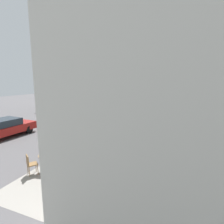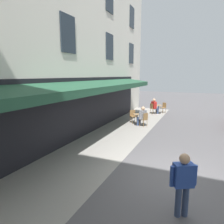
% 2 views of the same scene
% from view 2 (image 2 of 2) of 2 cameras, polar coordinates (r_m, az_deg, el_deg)
% --- Properties ---
extents(ground_plane, '(70.00, 70.00, 0.00)m').
position_cam_2_polar(ground_plane, '(7.26, 15.52, -17.19)').
color(ground_plane, '#565456').
extents(sidewalk_cafe_terrace, '(20.50, 3.20, 0.01)m').
position_cam_2_polar(sidewalk_cafe_terrace, '(11.03, 0.21, -7.05)').
color(sidewalk_cafe_terrace, gray).
rests_on(sidewalk_cafe_terrace, ground_plane).
extents(cafe_building_facade, '(20.00, 10.70, 15.00)m').
position_cam_2_polar(cafe_building_facade, '(15.20, -22.47, 25.63)').
color(cafe_building_facade, silver).
rests_on(cafe_building_facade, ground_plane).
extents(cafe_table_near_entrance, '(0.60, 0.60, 0.75)m').
position_cam_2_polar(cafe_table_near_entrance, '(13.60, 7.21, -1.64)').
color(cafe_table_near_entrance, black).
rests_on(cafe_table_near_entrance, ground_plane).
extents(cafe_chair_wicker_kerbside, '(0.53, 0.53, 0.91)m').
position_cam_2_polar(cafe_chair_wicker_kerbside, '(13.18, 9.25, -1.83)').
color(cafe_chair_wicker_kerbside, olive).
rests_on(cafe_chair_wicker_kerbside, ground_plane).
extents(cafe_chair_wicker_near_door, '(0.57, 0.57, 0.91)m').
position_cam_2_polar(cafe_chair_wicker_near_door, '(14.14, 6.02, -0.91)').
color(cafe_chair_wicker_near_door, olive).
rests_on(cafe_chair_wicker_near_door, ground_plane).
extents(cafe_table_mid_terrace, '(0.60, 0.60, 0.75)m').
position_cam_2_polar(cafe_table_mid_terrace, '(17.98, 13.16, 1.13)').
color(cafe_table_mid_terrace, black).
rests_on(cafe_table_mid_terrace, ground_plane).
extents(cafe_chair_wicker_back_row, '(0.55, 0.55, 0.91)m').
position_cam_2_polar(cafe_chair_wicker_back_row, '(18.43, 14.52, 1.47)').
color(cafe_chair_wicker_back_row, olive).
rests_on(cafe_chair_wicker_back_row, ground_plane).
extents(cafe_chair_wicker_facing_street, '(0.57, 0.57, 0.91)m').
position_cam_2_polar(cafe_chair_wicker_facing_street, '(17.63, 11.46, 1.20)').
color(cafe_chair_wicker_facing_street, olive).
rests_on(cafe_chair_wicker_facing_street, ground_plane).
extents(seated_patron_in_grey, '(0.62, 0.65, 1.32)m').
position_cam_2_polar(seated_patron_in_grey, '(13.29, 8.56, -1.02)').
color(seated_patron_in_grey, navy).
rests_on(seated_patron_in_grey, ground_plane).
extents(seated_companion_in_red, '(0.66, 0.67, 1.35)m').
position_cam_2_polar(seated_companion_in_red, '(17.72, 12.07, 1.77)').
color(seated_companion_in_red, navy).
rests_on(seated_companion_in_red, ground_plane).
extents(walking_pedestrian_in_blue, '(0.45, 0.58, 1.58)m').
position_cam_2_polar(walking_pedestrian_in_blue, '(5.17, 19.66, -17.91)').
color(walking_pedestrian_in_blue, navy).
rests_on(walking_pedestrian_in_blue, ground_plane).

